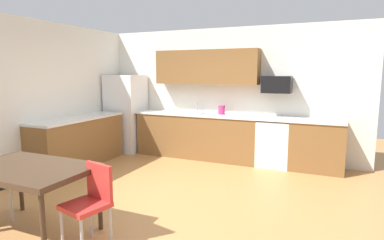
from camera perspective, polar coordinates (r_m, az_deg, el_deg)
ground_plane at (r=4.74m, az=-4.98°, el=-13.73°), size 12.00×12.00×0.00m
wall_back at (r=6.84m, az=5.54°, el=4.76°), size 5.80×0.10×2.70m
wall_left at (r=6.13m, az=-27.51°, el=3.43°), size 0.10×5.80×2.70m
cabinet_run_back at (r=6.79m, az=0.91°, el=-2.89°), size 2.60×0.60×0.90m
cabinet_run_back_right at (r=6.29m, az=21.37°, el=-4.39°), size 0.95×0.60×0.90m
cabinet_run_left at (r=6.54m, az=-19.59°, el=-3.82°), size 0.60×2.00×0.90m
countertop_back at (r=6.55m, az=4.54°, el=0.84°), size 4.80×0.64×0.04m
countertop_left at (r=6.46m, az=-19.79°, el=0.26°), size 0.64×2.00×0.04m
upper_cabinets_back at (r=6.72m, az=2.56°, el=9.42°), size 2.20×0.34×0.70m
refrigerator at (r=7.49m, az=-11.65°, el=1.22°), size 0.76×0.70×1.73m
oven_range at (r=6.36m, az=14.38°, el=-3.89°), size 0.60×0.60×0.91m
microwave at (r=6.32m, az=14.90°, el=6.13°), size 0.54×0.36×0.32m
sink_basin at (r=6.75m, az=0.31°, el=0.74°), size 0.48×0.40×0.14m
sink_faucet at (r=6.89m, az=0.90°, el=2.24°), size 0.02×0.02×0.24m
dining_table at (r=3.96m, az=-27.27°, el=-8.26°), size 1.40×0.90×0.77m
chair_near_table at (r=3.53m, az=-17.56°, el=-13.21°), size 0.48×0.48×0.85m
kettle at (r=6.57m, az=5.30°, el=1.72°), size 0.14×0.14×0.20m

